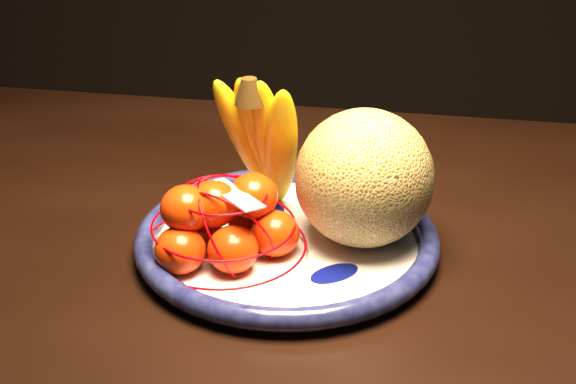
# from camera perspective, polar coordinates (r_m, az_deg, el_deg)

# --- Properties ---
(dining_table) EXTENTS (1.68, 1.09, 0.81)m
(dining_table) POSITION_cam_1_polar(r_m,az_deg,el_deg) (0.96, 0.84, -9.02)
(dining_table) COLOR black
(dining_table) RESTS_ON ground
(fruit_bowl) EXTENTS (0.35, 0.35, 0.03)m
(fruit_bowl) POSITION_cam_1_polar(r_m,az_deg,el_deg) (0.92, -0.07, -3.40)
(fruit_bowl) COLOR white
(fruit_bowl) RESTS_ON dining_table
(cantaloupe) EXTENTS (0.16, 0.16, 0.16)m
(cantaloupe) POSITION_cam_1_polar(r_m,az_deg,el_deg) (0.89, 5.43, 1.00)
(cantaloupe) COLOR olive
(cantaloupe) RESTS_ON fruit_bowl
(banana_bunch) EXTENTS (0.13, 0.13, 0.20)m
(banana_bunch) POSITION_cam_1_polar(r_m,az_deg,el_deg) (0.94, -1.65, 3.90)
(banana_bunch) COLOR yellow
(banana_bunch) RESTS_ON fruit_bowl
(mandarin_bag) EXTENTS (0.23, 0.23, 0.12)m
(mandarin_bag) POSITION_cam_1_polar(r_m,az_deg,el_deg) (0.88, -4.58, -2.28)
(mandarin_bag) COLOR red
(mandarin_bag) RESTS_ON fruit_bowl
(price_tag) EXTENTS (0.07, 0.07, 0.01)m
(price_tag) POSITION_cam_1_polar(r_m,az_deg,el_deg) (0.85, -3.84, -0.19)
(price_tag) COLOR white
(price_tag) RESTS_ON mandarin_bag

